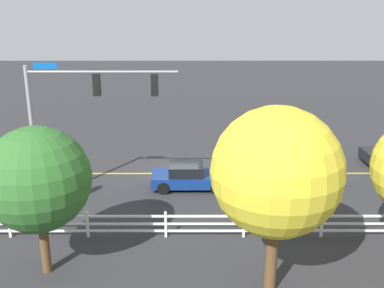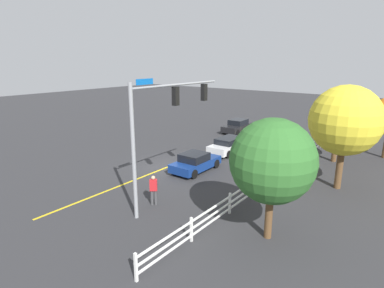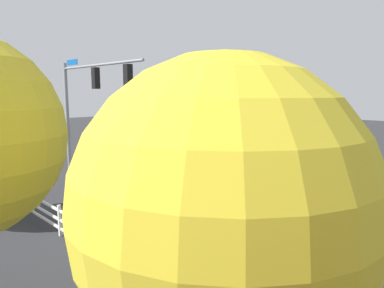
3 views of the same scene
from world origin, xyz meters
The scene contains 11 objects.
ground_plane centered at (0.00, 0.00, 0.00)m, with size 120.00×120.00×0.00m, color #2D2D30.
lane_center_stripe centered at (-4.00, 0.00, 0.00)m, with size 28.00×0.16×0.01m, color gold.
signal_assembly centered at (4.49, 3.91, 4.81)m, with size 7.00×0.37×6.84m.
car_0 centered at (-13.55, -1.69, 0.68)m, with size 4.17×1.85×1.41m.
car_1 centered at (-6.30, 1.66, 0.66)m, with size 4.82×1.86×1.33m.
car_2 centered at (-0.69, 2.12, 0.64)m, with size 4.04×1.92×1.34m.
pedestrian centered at (5.10, 3.60, 0.93)m, with size 0.45×0.47×1.69m.
white_rail_fence centered at (-3.00, 7.44, 0.60)m, with size 26.10×0.10×1.15m.
tree_0 centered at (4.42, 9.95, 3.58)m, with size 3.66×3.66×5.42m.
tree_1 centered at (-8.97, 9.46, 3.76)m, with size 3.58×3.58×5.56m.
tree_2 centered at (-3.48, 11.02, 4.24)m, with size 4.17×4.17×6.35m.
Camera 2 is at (16.52, 14.89, 7.69)m, focal length 29.60 mm.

